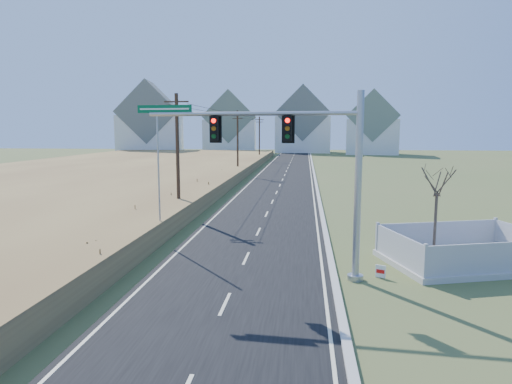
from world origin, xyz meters
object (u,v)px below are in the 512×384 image
object	(u,v)px
traffic_signal_mast	(312,167)
flagpole	(159,189)
fence_enclosure	(463,258)
bare_tree	(438,180)
open_sign	(381,271)

from	to	relation	value
traffic_signal_mast	flagpole	world-z (taller)	traffic_signal_mast
traffic_signal_mast	flagpole	distance (m)	9.99
traffic_signal_mast	fence_enclosure	bearing A→B (deg)	24.95
traffic_signal_mast	bare_tree	xyz separation A→B (m)	(6.23, 3.89, -0.88)
open_sign	flagpole	distance (m)	12.73
open_sign	flagpole	size ratio (longest dim) A/B	0.07
bare_tree	fence_enclosure	bearing A→B (deg)	-46.36
fence_enclosure	open_sign	distance (m)	4.95
open_sign	flagpole	xyz separation A→B (m)	(-11.42, 4.88, 2.79)
open_sign	fence_enclosure	bearing A→B (deg)	55.94
fence_enclosure	flagpole	bearing A→B (deg)	154.75
bare_tree	traffic_signal_mast	bearing A→B (deg)	-148.05
fence_enclosure	open_sign	world-z (taller)	fence_enclosure
open_sign	bare_tree	distance (m)	6.06
traffic_signal_mast	bare_tree	distance (m)	7.39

